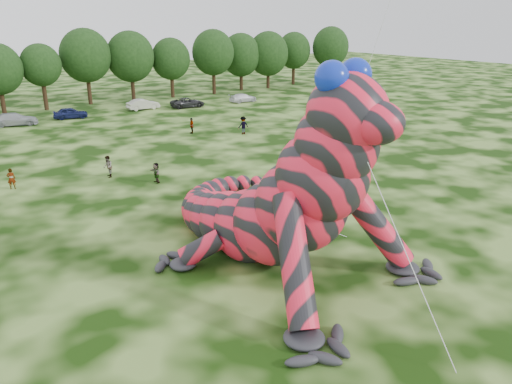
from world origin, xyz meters
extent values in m
plane|color=#16330A|center=(0.00, 0.00, 0.00)|extent=(240.00, 240.00, 0.00)
cylinder|color=silver|center=(8.65, 6.74, 9.74)|extent=(0.02, 0.02, 20.13)
cylinder|color=#382314|center=(7.28, 8.88, 0.12)|extent=(0.08, 0.08, 0.24)
imported|color=#A0A3A8|center=(-4.48, 48.64, 0.73)|extent=(5.28, 2.88, 1.45)
imported|color=#141B4A|center=(2.00, 49.18, 0.69)|extent=(4.32, 2.44, 1.39)
imported|color=beige|center=(11.86, 50.00, 0.72)|extent=(4.37, 1.57, 1.43)
imported|color=#28282A|center=(17.64, 48.14, 0.66)|extent=(4.92, 2.64, 1.31)
imported|color=silver|center=(26.43, 47.52, 0.62)|extent=(4.36, 1.90, 1.25)
imported|color=gray|center=(10.39, 33.25, 0.84)|extent=(0.61, 1.05, 1.68)
imported|color=gray|center=(-9.06, 24.36, 0.78)|extent=(0.65, 0.51, 1.56)
imported|color=gray|center=(-2.33, 23.09, 0.86)|extent=(0.84, 0.97, 1.72)
imported|color=gray|center=(0.22, 19.72, 0.78)|extent=(0.51, 1.46, 1.56)
imported|color=gray|center=(14.76, 29.81, 0.94)|extent=(1.25, 0.76, 1.89)
camera|label=1|loc=(-14.15, -14.14, 11.91)|focal=35.00mm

